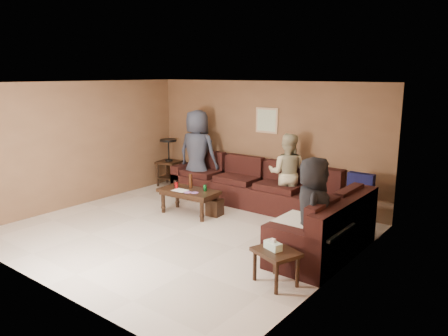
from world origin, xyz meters
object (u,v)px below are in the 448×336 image
(waste_bin, at_px, (215,207))
(person_right, at_px, (313,212))
(coffee_table, at_px, (189,193))
(side_table_right, at_px, (276,255))
(sectional_sofa, at_px, (270,201))
(person_middle, at_px, (287,173))
(person_left, at_px, (197,153))
(end_table_left, at_px, (169,161))

(waste_bin, bearing_deg, person_right, -19.53)
(coffee_table, xyz_separation_m, side_table_right, (2.79, -1.42, -0.01))
(sectional_sofa, bearing_deg, person_middle, 85.30)
(person_left, relative_size, person_middle, 1.22)
(person_middle, bearing_deg, person_right, 108.81)
(sectional_sofa, relative_size, side_table_right, 6.95)
(sectional_sofa, distance_m, side_table_right, 2.59)
(person_left, xyz_separation_m, person_right, (3.66, -1.77, -0.16))
(person_left, bearing_deg, end_table_left, -19.66)
(side_table_right, bearing_deg, person_middle, 117.24)
(person_left, bearing_deg, sectional_sofa, 159.71)
(end_table_left, distance_m, side_table_right, 5.41)
(end_table_left, height_order, person_middle, person_middle)
(side_table_right, relative_size, waste_bin, 2.12)
(coffee_table, height_order, person_middle, person_middle)
(person_left, distance_m, person_right, 4.07)
(coffee_table, xyz_separation_m, end_table_left, (-1.86, 1.34, 0.18))
(waste_bin, bearing_deg, coffee_table, -151.54)
(sectional_sofa, xyz_separation_m, person_left, (-2.14, 0.41, 0.62))
(sectional_sofa, height_order, coffee_table, sectional_sofa)
(coffee_table, bearing_deg, side_table_right, -26.98)
(sectional_sofa, height_order, end_table_left, end_table_left)
(sectional_sofa, bearing_deg, end_table_left, 169.39)
(waste_bin, xyz_separation_m, person_middle, (0.96, 1.02, 0.61))
(coffee_table, relative_size, person_right, 0.76)
(coffee_table, distance_m, waste_bin, 0.56)
(end_table_left, distance_m, person_middle, 3.27)
(sectional_sofa, xyz_separation_m, side_table_right, (1.42, -2.16, 0.07))
(coffee_table, height_order, end_table_left, end_table_left)
(end_table_left, bearing_deg, person_middle, -1.34)
(person_left, xyz_separation_m, person_middle, (2.18, 0.12, -0.17))
(waste_bin, distance_m, person_middle, 1.53)
(coffee_table, xyz_separation_m, waste_bin, (0.44, 0.24, -0.25))
(person_right, bearing_deg, end_table_left, 42.96)
(sectional_sofa, distance_m, person_right, 2.10)
(side_table_right, distance_m, person_right, 0.88)
(sectional_sofa, xyz_separation_m, end_table_left, (-3.22, 0.60, 0.26))
(end_table_left, bearing_deg, side_table_right, -30.71)
(waste_bin, bearing_deg, side_table_right, -35.29)
(sectional_sofa, xyz_separation_m, waste_bin, (-0.92, -0.50, -0.17))
(side_table_right, distance_m, waste_bin, 2.88)
(sectional_sofa, bearing_deg, waste_bin, -151.69)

